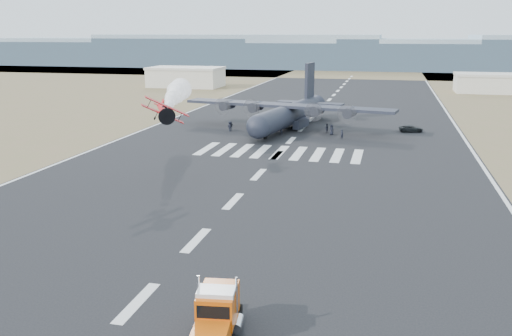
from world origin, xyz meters
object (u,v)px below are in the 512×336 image
at_px(crew_f, 271,129).
at_px(hangar_left, 186,77).
at_px(transport_aircraft, 290,112).
at_px(hangar_right, 489,83).
at_px(crew_a, 342,134).
at_px(crew_e, 332,130).
at_px(crew_g, 281,130).
at_px(crew_d, 231,126).
at_px(crew_c, 230,126).
at_px(crew_b, 327,128).
at_px(crew_h, 264,129).
at_px(semi_truck, 217,314).
at_px(support_vehicle, 411,129).
at_px(aerobatic_biplane, 163,111).

bearing_deg(crew_f, hangar_left, 159.94).
distance_m(hangar_left, transport_aircraft, 88.09).
distance_m(hangar_right, crew_a, 94.55).
xyz_separation_m(crew_e, crew_g, (-8.89, -2.38, -0.04)).
xyz_separation_m(crew_a, crew_g, (-11.12, 1.27, 0.04)).
bearing_deg(crew_d, crew_f, -53.38).
height_order(crew_c, crew_d, crew_c).
relative_size(crew_b, crew_e, 0.89).
xyz_separation_m(hangar_right, crew_g, (-48.62, -85.50, -2.11)).
bearing_deg(crew_e, hangar_left, 141.47).
height_order(crew_a, crew_h, crew_h).
bearing_deg(crew_a, crew_e, -18.82).
height_order(crew_g, crew_h, crew_g).
bearing_deg(crew_g, hangar_left, -124.69).
height_order(semi_truck, crew_d, semi_truck).
bearing_deg(support_vehicle, crew_e, 104.36).
relative_size(aerobatic_biplane, crew_g, 3.08).
relative_size(transport_aircraft, crew_g, 23.10).
xyz_separation_m(crew_a, crew_d, (-21.34, 3.46, 0.02)).
xyz_separation_m(aerobatic_biplane, support_vehicle, (31.46, 42.74, -8.24)).
bearing_deg(crew_h, hangar_left, 40.59).
xyz_separation_m(crew_d, crew_f, (8.02, -1.15, -0.02)).
xyz_separation_m(crew_b, crew_g, (-7.78, -4.19, 0.06)).
distance_m(hangar_left, crew_h, 92.43).
bearing_deg(crew_b, hangar_right, -128.39).
bearing_deg(semi_truck, crew_b, 83.52).
relative_size(crew_b, crew_c, 0.89).
distance_m(crew_a, crew_d, 21.62).
distance_m(aerobatic_biplane, crew_b, 41.94).
bearing_deg(aerobatic_biplane, crew_c, 76.16).
bearing_deg(hangar_left, support_vehicle, -44.57).
relative_size(hangar_right, crew_h, 11.85).
bearing_deg(support_vehicle, crew_b, 96.83).
height_order(hangar_right, aerobatic_biplane, aerobatic_biplane).
xyz_separation_m(semi_truck, crew_g, (-9.38, 67.32, -0.69)).
distance_m(aerobatic_biplane, crew_c, 36.14).
bearing_deg(support_vehicle, crew_h, 97.41).
bearing_deg(crew_d, semi_truck, -119.44).
relative_size(semi_truck, crew_a, 4.28).
bearing_deg(support_vehicle, hangar_left, 34.77).
bearing_deg(crew_c, crew_e, -140.99).
xyz_separation_m(hangar_right, crew_h, (-51.93, -85.09, -2.14)).
distance_m(crew_a, crew_c, 21.55).
xyz_separation_m(hangar_right, crew_d, (-58.85, -83.30, -2.13)).
bearing_deg(crew_g, crew_h, -73.17).
xyz_separation_m(support_vehicle, crew_g, (-23.16, -9.03, 0.29)).
bearing_deg(hangar_right, crew_a, -113.38).
xyz_separation_m(transport_aircraft, crew_e, (8.68, -5.31, -2.16)).
height_order(crew_e, crew_h, crew_e).
bearing_deg(crew_a, hangar_left, -13.71).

